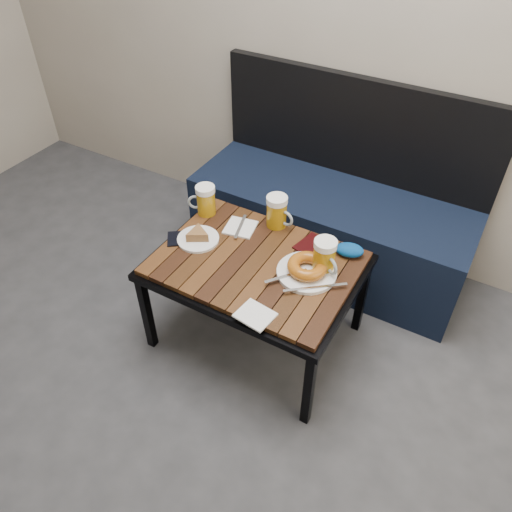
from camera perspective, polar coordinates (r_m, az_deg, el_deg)
The scene contains 12 objects.
bench at distance 2.61m, azimuth 8.55°, elevation 4.08°, with size 1.40×0.50×0.95m.
cafe_table at distance 2.07m, azimuth 0.00°, elevation -1.49°, with size 0.84×0.62×0.47m.
beer_mug_left at distance 2.27m, azimuth -5.82°, elevation 6.39°, with size 0.13×0.11×0.14m.
beer_mug_centre at distance 2.18m, azimuth 2.44°, elevation 5.10°, with size 0.14×0.10×0.15m.
beer_mug_right at distance 1.97m, azimuth 7.85°, elevation -0.02°, with size 0.14×0.12×0.15m.
plate_pie at distance 2.14m, azimuth -6.65°, elevation 2.23°, with size 0.18×0.18×0.05m.
plate_bagel at distance 1.98m, azimuth 5.84°, elevation -1.48°, with size 0.29×0.27×0.07m.
napkin_left at distance 2.20m, azimuth -1.79°, elevation 3.29°, with size 0.15×0.17×0.01m.
napkin_right at distance 1.83m, azimuth -0.10°, elevation -6.78°, with size 0.14×0.13×0.01m.
passport_navy at distance 2.17m, azimuth -8.31°, elevation 2.03°, with size 0.10×0.13×0.01m, color black.
passport_burgundy at distance 2.13m, azimuth 6.33°, elevation 1.27°, with size 0.10×0.14×0.01m, color black.
knit_pouch at distance 2.09m, azimuth 10.63°, elevation 0.68°, with size 0.12×0.08×0.05m, color #051786.
Camera 1 is at (0.97, -0.20, 1.84)m, focal length 35.00 mm.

